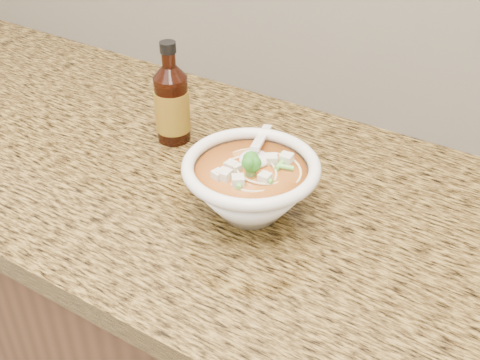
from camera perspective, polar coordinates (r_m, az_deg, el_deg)
The scene contains 4 objects.
cabinet at distance 1.37m, azimuth -1.47°, elevation -15.92°, with size 4.00×0.65×0.86m, color #382111.
counter_slab at distance 1.06m, azimuth -1.83°, elevation -0.58°, with size 4.00×0.68×0.04m, color olive.
soup_bowl at distance 0.94m, azimuth 1.03°, elevation -0.61°, with size 0.21×0.24×0.12m.
hot_sauce_bottle at distance 1.12m, azimuth -6.47°, elevation 7.13°, with size 0.08×0.08×0.20m.
Camera 1 is at (0.48, 0.97, 1.50)m, focal length 45.00 mm.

